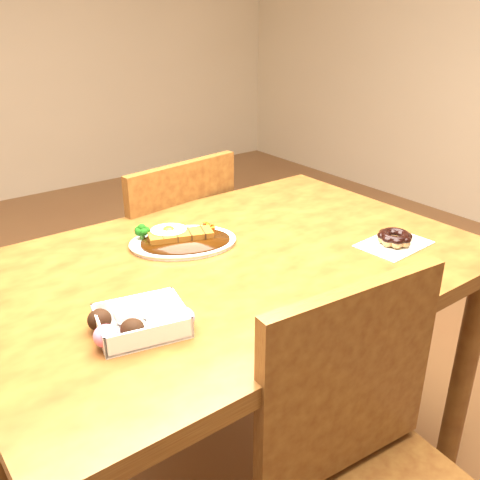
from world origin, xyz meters
TOP-DOWN VIEW (x-y plane):
  - table at (0.00, 0.00)m, footprint 1.20×0.80m
  - chair_far at (0.10, 0.54)m, footprint 0.47×0.47m
  - katsu_curry_plate at (-0.05, 0.15)m, footprint 0.31×0.28m
  - donut_box at (-0.31, -0.14)m, footprint 0.19×0.16m
  - pon_de_ring at (0.38, -0.18)m, footprint 0.18×0.13m

SIDE VIEW (x-z plane):
  - chair_far at x=0.10m, z-range 0.04..0.91m
  - table at x=0.00m, z-range 0.28..1.03m
  - katsu_curry_plate at x=-0.05m, z-range 0.74..0.79m
  - pon_de_ring at x=0.38m, z-range 0.75..0.78m
  - donut_box at x=-0.31m, z-range 0.75..0.80m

